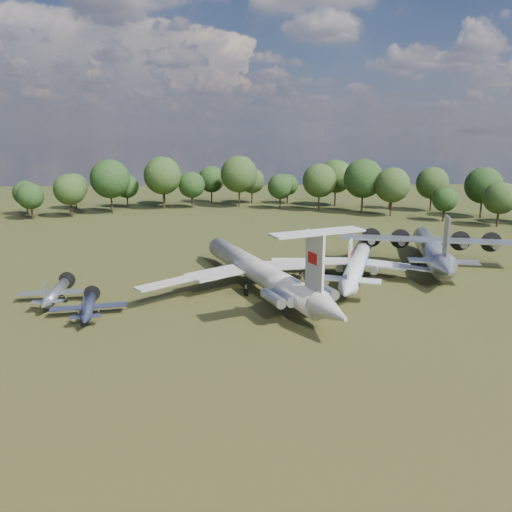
{
  "coord_description": "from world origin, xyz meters",
  "views": [
    {
      "loc": [
        1.93,
        -75.06,
        23.46
      ],
      "look_at": [
        5.2,
        -1.34,
        5.0
      ],
      "focal_mm": 35.0,
      "sensor_mm": 36.0,
      "label": 1
    }
  ],
  "objects_px": {
    "small_prop_west": "(89,309)",
    "small_prop_northwest": "(56,295)",
    "il62_airliner": "(258,275)",
    "an12_transport": "(432,253)",
    "tu104_jet": "(357,266)",
    "person_on_il62": "(302,278)"
  },
  "relations": [
    {
      "from": "tu104_jet",
      "to": "an12_transport",
      "type": "xyz_separation_m",
      "value": [
        14.93,
        6.44,
        0.47
      ]
    },
    {
      "from": "small_prop_west",
      "to": "small_prop_northwest",
      "type": "xyz_separation_m",
      "value": [
        -6.15,
        5.86,
        0.09
      ]
    },
    {
      "from": "tu104_jet",
      "to": "small_prop_west",
      "type": "height_order",
      "value": "tu104_jet"
    },
    {
      "from": "tu104_jet",
      "to": "an12_transport",
      "type": "bearing_deg",
      "value": 42.29
    },
    {
      "from": "il62_airliner",
      "to": "an12_transport",
      "type": "relative_size",
      "value": 1.33
    },
    {
      "from": "person_on_il62",
      "to": "an12_transport",
      "type": "bearing_deg",
      "value": -173.32
    },
    {
      "from": "small_prop_west",
      "to": "person_on_il62",
      "type": "height_order",
      "value": "person_on_il62"
    },
    {
      "from": "an12_transport",
      "to": "small_prop_northwest",
      "type": "xyz_separation_m",
      "value": [
        -60.38,
        -16.64,
        -1.34
      ]
    },
    {
      "from": "il62_airliner",
      "to": "tu104_jet",
      "type": "height_order",
      "value": "il62_airliner"
    },
    {
      "from": "tu104_jet",
      "to": "small_prop_northwest",
      "type": "relative_size",
      "value": 2.67
    },
    {
      "from": "person_on_il62",
      "to": "small_prop_west",
      "type": "bearing_deg",
      "value": -41.03
    },
    {
      "from": "il62_airliner",
      "to": "an12_transport",
      "type": "xyz_separation_m",
      "value": [
        31.59,
        12.46,
        0.02
      ]
    },
    {
      "from": "person_on_il62",
      "to": "il62_airliner",
      "type": "bearing_deg",
      "value": -104.43
    },
    {
      "from": "tu104_jet",
      "to": "small_prop_west",
      "type": "distance_m",
      "value": 42.46
    },
    {
      "from": "tu104_jet",
      "to": "small_prop_west",
      "type": "relative_size",
      "value": 2.92
    },
    {
      "from": "small_prop_west",
      "to": "small_prop_northwest",
      "type": "bearing_deg",
      "value": 125.56
    },
    {
      "from": "tu104_jet",
      "to": "person_on_il62",
      "type": "relative_size",
      "value": 24.38
    },
    {
      "from": "tu104_jet",
      "to": "small_prop_west",
      "type": "xyz_separation_m",
      "value": [
        -39.3,
        -16.06,
        -0.95
      ]
    },
    {
      "from": "tu104_jet",
      "to": "person_on_il62",
      "type": "height_order",
      "value": "person_on_il62"
    },
    {
      "from": "small_prop_northwest",
      "to": "small_prop_west",
      "type": "bearing_deg",
      "value": -47.85
    },
    {
      "from": "small_prop_northwest",
      "to": "tu104_jet",
      "type": "bearing_deg",
      "value": 8.44
    },
    {
      "from": "tu104_jet",
      "to": "small_prop_northwest",
      "type": "height_order",
      "value": "tu104_jet"
    }
  ]
}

